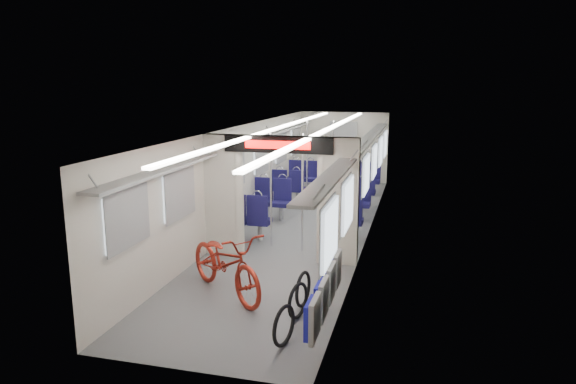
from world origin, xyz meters
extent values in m
plane|color=#515456|center=(0.00, 0.00, 0.00)|extent=(12.00, 12.00, 0.00)
cube|color=beige|center=(-1.45, 0.00, 1.15)|extent=(0.02, 12.00, 2.30)
cube|color=beige|center=(1.45, 0.00, 1.15)|extent=(0.02, 12.00, 2.30)
cube|color=beige|center=(0.00, 6.00, 1.15)|extent=(2.90, 0.02, 2.30)
cube|color=beige|center=(0.00, -6.00, 1.15)|extent=(2.90, 0.02, 2.30)
cube|color=silver|center=(0.00, 0.00, 2.30)|extent=(2.90, 12.00, 0.02)
cube|color=white|center=(-0.55, 0.00, 2.27)|extent=(0.12, 11.40, 0.04)
cube|color=white|center=(0.55, 0.00, 2.27)|extent=(0.12, 11.40, 0.04)
cube|color=beige|center=(-1.12, -2.00, 1.00)|extent=(0.65, 0.18, 2.00)
cube|color=beige|center=(1.12, -2.00, 1.00)|extent=(0.65, 0.18, 2.00)
cube|color=beige|center=(0.00, -2.00, 2.15)|extent=(2.90, 0.18, 0.30)
cylinder|color=beige|center=(-0.80, -2.00, 1.00)|extent=(0.20, 0.20, 2.00)
cylinder|color=beige|center=(0.80, -2.00, 1.00)|extent=(0.20, 0.20, 2.00)
cube|color=black|center=(0.00, -2.11, 2.15)|extent=(2.00, 0.03, 0.30)
cube|color=#FF0C07|center=(0.00, -2.13, 2.15)|extent=(1.20, 0.02, 0.14)
cube|color=silver|center=(-1.42, -4.80, 1.40)|extent=(0.04, 1.00, 0.75)
cube|color=silver|center=(1.42, -4.80, 1.40)|extent=(0.04, 1.00, 0.75)
cube|color=silver|center=(-1.42, -3.20, 1.40)|extent=(0.04, 1.00, 0.75)
cube|color=silver|center=(1.42, -3.20, 1.40)|extent=(0.04, 1.00, 0.75)
cube|color=silver|center=(-1.42, -0.50, 1.40)|extent=(0.04, 1.00, 0.75)
cube|color=silver|center=(1.42, -0.50, 1.40)|extent=(0.04, 1.00, 0.75)
cube|color=silver|center=(-1.42, 1.40, 1.40)|extent=(0.04, 1.00, 0.75)
cube|color=silver|center=(1.42, 1.40, 1.40)|extent=(0.04, 1.00, 0.75)
cube|color=silver|center=(-1.42, 3.30, 1.40)|extent=(0.04, 1.00, 0.75)
cube|color=silver|center=(1.42, 3.30, 1.40)|extent=(0.04, 1.00, 0.75)
cube|color=silver|center=(-1.42, 5.10, 1.40)|extent=(0.04, 1.00, 0.75)
cube|color=silver|center=(1.42, 5.10, 1.40)|extent=(0.04, 1.00, 0.75)
cube|color=gray|center=(-1.27, -4.00, 1.95)|extent=(0.30, 3.60, 0.04)
cube|color=gray|center=(1.27, -4.00, 1.95)|extent=(0.30, 3.60, 0.04)
cube|color=gray|center=(-1.27, 2.00, 1.95)|extent=(0.30, 7.60, 0.04)
cube|color=gray|center=(1.27, 2.00, 1.95)|extent=(0.30, 7.60, 0.04)
cube|color=gray|center=(0.00, 5.94, 1.00)|extent=(0.90, 0.05, 2.00)
imported|color=#9F2417|center=(-0.35, -3.85, 0.53)|extent=(1.98, 1.81, 1.05)
cube|color=gray|center=(1.38, -5.51, 0.58)|extent=(0.06, 0.44, 0.50)
cube|color=#111093|center=(1.32, -5.51, 0.58)|extent=(0.06, 0.40, 0.42)
cube|color=gray|center=(1.38, -4.96, 0.58)|extent=(0.06, 0.44, 0.50)
cube|color=#111093|center=(1.32, -4.96, 0.58)|extent=(0.06, 0.40, 0.42)
cube|color=gray|center=(1.38, -4.41, 0.58)|extent=(0.06, 0.44, 0.50)
cube|color=#111093|center=(1.32, -4.41, 0.58)|extent=(0.06, 0.40, 0.42)
cube|color=gray|center=(1.38, -3.86, 0.58)|extent=(0.06, 0.44, 0.50)
cube|color=#111093|center=(1.32, -3.86, 0.58)|extent=(0.06, 0.40, 0.42)
torus|color=black|center=(0.92, -5.17, 0.25)|extent=(0.18, 0.54, 0.54)
torus|color=black|center=(0.92, -4.38, 0.24)|extent=(0.20, 0.52, 0.53)
torus|color=black|center=(0.90, -3.98, 0.25)|extent=(0.13, 0.54, 0.54)
cube|color=#110D3C|center=(-0.70, -1.01, 0.40)|extent=(0.44, 0.41, 0.10)
cylinder|color=gray|center=(-0.70, -1.01, 0.17)|extent=(0.10, 0.10, 0.35)
cube|color=#110D3C|center=(-0.70, -1.17, 0.72)|extent=(0.44, 0.08, 0.54)
torus|color=silver|center=(-0.70, -1.17, 0.99)|extent=(0.22, 0.03, 0.22)
cube|color=#110D3C|center=(-0.70, 0.65, 0.40)|extent=(0.44, 0.41, 0.10)
cylinder|color=gray|center=(-0.70, 0.65, 0.17)|extent=(0.10, 0.10, 0.35)
cube|color=#110D3C|center=(-0.70, 0.81, 0.72)|extent=(0.44, 0.08, 0.54)
torus|color=silver|center=(-0.70, 0.81, 0.99)|extent=(0.22, 0.03, 0.22)
cube|color=#110D3C|center=(-1.17, -1.01, 0.40)|extent=(0.44, 0.41, 0.10)
cylinder|color=gray|center=(-1.17, -1.01, 0.17)|extent=(0.10, 0.10, 0.35)
cube|color=#110D3C|center=(-1.17, -1.17, 0.72)|extent=(0.44, 0.08, 0.54)
torus|color=silver|center=(-1.17, -1.17, 0.99)|extent=(0.22, 0.03, 0.22)
cube|color=#110D3C|center=(-1.17, 0.65, 0.40)|extent=(0.44, 0.41, 0.10)
cylinder|color=gray|center=(-1.17, 0.65, 0.17)|extent=(0.10, 0.10, 0.35)
cube|color=#110D3C|center=(-1.17, 0.81, 0.72)|extent=(0.44, 0.08, 0.54)
torus|color=silver|center=(-1.17, 0.81, 0.99)|extent=(0.22, 0.03, 0.22)
cube|color=#110D3C|center=(0.70, -0.52, 0.40)|extent=(0.42, 0.39, 0.10)
cylinder|color=gray|center=(0.70, -0.52, 0.17)|extent=(0.10, 0.10, 0.35)
cube|color=#110D3C|center=(0.70, -0.68, 0.71)|extent=(0.42, 0.07, 0.51)
torus|color=silver|center=(0.70, -0.68, 0.96)|extent=(0.21, 0.03, 0.21)
cube|color=#110D3C|center=(0.70, 1.07, 0.40)|extent=(0.42, 0.39, 0.10)
cylinder|color=gray|center=(0.70, 1.07, 0.17)|extent=(0.10, 0.10, 0.35)
cube|color=#110D3C|center=(0.70, 1.23, 0.71)|extent=(0.42, 0.07, 0.51)
torus|color=silver|center=(0.70, 1.23, 0.96)|extent=(0.21, 0.03, 0.21)
cube|color=#110D3C|center=(1.17, -0.52, 0.40)|extent=(0.42, 0.39, 0.10)
cylinder|color=gray|center=(1.17, -0.52, 0.17)|extent=(0.10, 0.10, 0.35)
cube|color=#110D3C|center=(1.17, -0.68, 0.71)|extent=(0.42, 0.07, 0.51)
torus|color=silver|center=(1.17, -0.68, 0.96)|extent=(0.21, 0.03, 0.21)
cube|color=#110D3C|center=(1.17, 1.07, 0.40)|extent=(0.42, 0.39, 0.10)
cylinder|color=gray|center=(1.17, 1.07, 0.17)|extent=(0.10, 0.10, 0.35)
cube|color=#110D3C|center=(1.17, 1.23, 0.71)|extent=(0.42, 0.07, 0.51)
torus|color=silver|center=(1.17, 1.23, 0.96)|extent=(0.21, 0.03, 0.21)
cube|color=#110D3C|center=(-0.70, 2.40, 0.40)|extent=(0.41, 0.38, 0.10)
cylinder|color=gray|center=(-0.70, 2.40, 0.17)|extent=(0.10, 0.10, 0.35)
cube|color=#110D3C|center=(-0.70, 2.25, 0.70)|extent=(0.41, 0.07, 0.50)
torus|color=silver|center=(-0.70, 2.25, 0.95)|extent=(0.21, 0.03, 0.21)
cube|color=#110D3C|center=(-0.70, 3.93, 0.40)|extent=(0.41, 0.38, 0.10)
cylinder|color=gray|center=(-0.70, 3.93, 0.17)|extent=(0.10, 0.10, 0.35)
cube|color=#110D3C|center=(-0.70, 4.09, 0.70)|extent=(0.41, 0.07, 0.50)
torus|color=silver|center=(-0.70, 4.09, 0.95)|extent=(0.21, 0.03, 0.21)
cube|color=#110D3C|center=(-1.17, 2.40, 0.40)|extent=(0.41, 0.38, 0.10)
cylinder|color=gray|center=(-1.17, 2.40, 0.17)|extent=(0.10, 0.10, 0.35)
cube|color=#110D3C|center=(-1.17, 2.25, 0.70)|extent=(0.41, 0.07, 0.50)
torus|color=silver|center=(-1.17, 2.25, 0.95)|extent=(0.21, 0.03, 0.21)
cube|color=#110D3C|center=(-1.17, 3.93, 0.40)|extent=(0.41, 0.38, 0.10)
cylinder|color=gray|center=(-1.17, 3.93, 0.17)|extent=(0.10, 0.10, 0.35)
cube|color=#110D3C|center=(-1.17, 4.09, 0.70)|extent=(0.41, 0.07, 0.50)
torus|color=silver|center=(-1.17, 4.09, 0.95)|extent=(0.21, 0.03, 0.21)
cube|color=#110D3C|center=(0.70, 2.52, 0.40)|extent=(0.41, 0.38, 0.10)
cylinder|color=gray|center=(0.70, 2.52, 0.17)|extent=(0.10, 0.10, 0.35)
cube|color=#110D3C|center=(0.70, 2.37, 0.70)|extent=(0.41, 0.07, 0.50)
torus|color=silver|center=(0.70, 2.37, 0.95)|extent=(0.21, 0.03, 0.21)
cube|color=#110D3C|center=(0.70, 4.08, 0.40)|extent=(0.41, 0.38, 0.10)
cylinder|color=gray|center=(0.70, 4.08, 0.17)|extent=(0.10, 0.10, 0.35)
cube|color=#110D3C|center=(0.70, 4.23, 0.70)|extent=(0.41, 0.07, 0.50)
torus|color=silver|center=(0.70, 4.23, 0.95)|extent=(0.21, 0.03, 0.21)
cube|color=#110D3C|center=(1.17, 2.52, 0.40)|extent=(0.41, 0.38, 0.10)
cylinder|color=gray|center=(1.17, 2.52, 0.17)|extent=(0.10, 0.10, 0.35)
cube|color=#110D3C|center=(1.17, 2.37, 0.70)|extent=(0.41, 0.07, 0.50)
torus|color=silver|center=(1.17, 2.37, 0.95)|extent=(0.21, 0.03, 0.21)
cube|color=#110D3C|center=(1.17, 4.08, 0.40)|extent=(0.41, 0.38, 0.10)
cylinder|color=gray|center=(1.17, 4.08, 0.17)|extent=(0.10, 0.10, 0.35)
cube|color=#110D3C|center=(1.17, 4.23, 0.70)|extent=(0.41, 0.07, 0.50)
torus|color=silver|center=(1.17, 4.23, 0.95)|extent=(0.21, 0.03, 0.21)
cylinder|color=silver|center=(-0.36, -1.33, 1.15)|extent=(0.04, 0.04, 2.30)
cylinder|color=silver|center=(0.31, -1.48, 1.15)|extent=(0.04, 0.04, 2.30)
cylinder|color=silver|center=(-0.29, 1.68, 1.15)|extent=(0.04, 0.04, 2.30)
cylinder|color=silver|center=(0.31, 2.00, 1.15)|extent=(0.04, 0.04, 2.30)
camera|label=1|loc=(2.44, -10.85, 3.22)|focal=32.00mm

